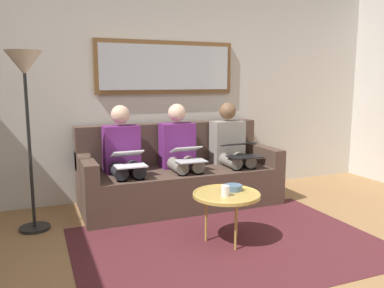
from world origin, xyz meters
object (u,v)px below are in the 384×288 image
at_px(bowl, 233,188).
at_px(person_left, 231,148).
at_px(couch, 178,176).
at_px(laptop_white, 129,159).
at_px(standing_lamp, 25,83).
at_px(coffee_table, 226,195).
at_px(person_right, 124,156).
at_px(cup, 225,191).
at_px(person_middle, 180,152).
at_px(framed_mirror, 166,67).
at_px(laptop_black, 241,150).
at_px(laptop_silver, 188,154).

xyz_separation_m(bowl, person_left, (-0.55, -1.08, 0.14)).
distance_m(couch, person_left, 0.71).
xyz_separation_m(laptop_white, standing_lamp, (0.91, -0.04, 0.75)).
height_order(coffee_table, person_right, person_right).
xyz_separation_m(person_left, person_right, (1.28, 0.00, 0.00)).
height_order(cup, bowl, cup).
xyz_separation_m(couch, coffee_table, (0.01, 1.22, 0.11)).
bearing_deg(couch, person_middle, 90.00).
xyz_separation_m(cup, laptop_white, (0.59, -0.97, 0.14)).
bearing_deg(laptop_white, couch, -154.10).
bearing_deg(person_right, person_middle, 180.00).
xyz_separation_m(coffee_table, person_right, (0.63, -1.15, 0.18)).
bearing_deg(coffee_table, framed_mirror, -90.25).
bearing_deg(framed_mirror, person_left, 144.47).
distance_m(bowl, standing_lamp, 2.07).
distance_m(bowl, laptop_white, 1.13).
xyz_separation_m(framed_mirror, person_right, (0.64, 0.46, -0.94)).
height_order(bowl, laptop_black, laptop_black).
distance_m(bowl, laptop_silver, 0.86).
bearing_deg(laptop_white, cup, 121.29).
distance_m(bowl, person_right, 1.32).
xyz_separation_m(laptop_black, laptop_silver, (0.64, -0.00, -0.01)).
height_order(person_right, standing_lamp, standing_lamp).
height_order(laptop_black, person_middle, person_middle).
distance_m(bowl, person_left, 1.22).
bearing_deg(standing_lamp, laptop_silver, 178.40).
height_order(bowl, person_middle, person_middle).
bearing_deg(bowl, laptop_silver, -83.77).
bearing_deg(person_left, laptop_black, 90.00).
height_order(framed_mirror, person_middle, framed_mirror).
xyz_separation_m(couch, framed_mirror, (0.00, -0.39, 1.24)).
xyz_separation_m(bowl, person_middle, (0.09, -1.08, 0.14)).
bearing_deg(coffee_table, couch, -90.33).
height_order(laptop_black, laptop_silver, laptop_black).
bearing_deg(laptop_silver, laptop_white, -0.02).
height_order(person_left, standing_lamp, standing_lamp).
height_order(laptop_silver, standing_lamp, standing_lamp).
height_order(person_left, laptop_black, person_left).
height_order(framed_mirror, laptop_white, framed_mirror).
height_order(cup, person_middle, person_middle).
distance_m(coffee_table, person_left, 1.33).
relative_size(framed_mirror, laptop_black, 4.70).
distance_m(person_middle, laptop_white, 0.68).
relative_size(laptop_silver, laptop_white, 1.01).
bearing_deg(framed_mirror, laptop_black, 132.45).
height_order(person_middle, standing_lamp, standing_lamp).
height_order(laptop_black, person_right, person_right).
distance_m(person_right, laptop_white, 0.24).
distance_m(cup, person_middle, 1.22).
bearing_deg(couch, person_right, 6.13).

